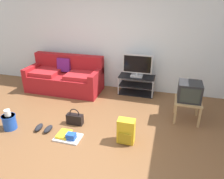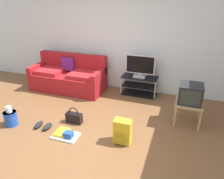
{
  "view_description": "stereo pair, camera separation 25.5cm",
  "coord_description": "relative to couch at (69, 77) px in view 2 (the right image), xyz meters",
  "views": [
    {
      "loc": [
        1.42,
        -2.86,
        2.36
      ],
      "look_at": [
        0.35,
        0.96,
        0.58
      ],
      "focal_mm": 34.13,
      "sensor_mm": 36.0,
      "label": 1
    },
    {
      "loc": [
        1.67,
        -2.79,
        2.36
      ],
      "look_at": [
        0.35,
        0.96,
        0.58
      ],
      "focal_mm": 34.13,
      "sensor_mm": 36.0,
      "label": 2
    }
  ],
  "objects": [
    {
      "name": "tv_stand",
      "position": [
        1.86,
        0.27,
        -0.1
      ],
      "size": [
        0.89,
        0.42,
        0.48
      ],
      "color": "black",
      "rests_on": "ground_plane"
    },
    {
      "name": "crt_tv",
      "position": [
        3.06,
        -0.7,
        0.29
      ],
      "size": [
        0.44,
        0.43,
        0.37
      ],
      "color": "#232326",
      "rests_on": "side_table"
    },
    {
      "name": "ground_plane",
      "position": [
        1.19,
        -1.87,
        -0.35
      ],
      "size": [
        9.0,
        9.8,
        0.02
      ],
      "primitive_type": "cube",
      "color": "brown"
    },
    {
      "name": "handbag",
      "position": [
        0.94,
        -1.47,
        -0.22
      ],
      "size": [
        0.33,
        0.13,
        0.34
      ],
      "rotation": [
        0.0,
        0.0,
        0.46
      ],
      "color": "black",
      "rests_on": "ground_plane"
    },
    {
      "name": "flat_tv",
      "position": [
        1.86,
        0.25,
        0.41
      ],
      "size": [
        0.72,
        0.22,
        0.56
      ],
      "color": "#B2B2B7",
      "rests_on": "tv_stand"
    },
    {
      "name": "backpack",
      "position": [
        2.03,
        -1.75,
        -0.13
      ],
      "size": [
        0.29,
        0.25,
        0.44
      ],
      "rotation": [
        0.0,
        0.0,
        0.3
      ],
      "color": "gold",
      "rests_on": "ground_plane"
    },
    {
      "name": "sneakers_pair",
      "position": [
        0.46,
        -1.84,
        -0.3
      ],
      "size": [
        0.32,
        0.26,
        0.09
      ],
      "color": "black",
      "rests_on": "ground_plane"
    },
    {
      "name": "floor_tray",
      "position": [
        1.01,
        -1.94,
        -0.3
      ],
      "size": [
        0.47,
        0.33,
        0.14
      ],
      "color": "silver",
      "rests_on": "ground_plane"
    },
    {
      "name": "cleaning_bucket",
      "position": [
        -0.19,
        -1.95,
        -0.17
      ],
      "size": [
        0.26,
        0.26,
        0.4
      ],
      "color": "blue",
      "rests_on": "ground_plane"
    },
    {
      "name": "wall_back",
      "position": [
        1.19,
        0.58,
        1.01
      ],
      "size": [
        9.0,
        0.1,
        2.7
      ],
      "primitive_type": "cube",
      "color": "silver",
      "rests_on": "ground_plane"
    },
    {
      "name": "side_table",
      "position": [
        3.06,
        -0.72,
        0.03
      ],
      "size": [
        0.51,
        0.51,
        0.45
      ],
      "color": "tan",
      "rests_on": "ground_plane"
    },
    {
      "name": "couch",
      "position": [
        0.0,
        0.0,
        0.0
      ],
      "size": [
        1.93,
        0.86,
        0.91
      ],
      "color": "maroon",
      "rests_on": "ground_plane"
    }
  ]
}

